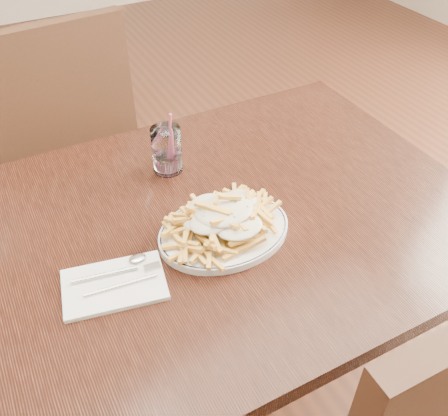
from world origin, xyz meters
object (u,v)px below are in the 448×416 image
table (198,250)px  water_glass (167,152)px  fries_plate (224,231)px  chair_far (58,145)px  loaded_fries (224,215)px

table → water_glass: water_glass is taller
table → fries_plate: size_ratio=4.27×
chair_far → fries_plate: bearing=-76.9°
chair_far → water_glass: size_ratio=6.58×
chair_far → water_glass: bearing=-72.3°
chair_far → fries_plate: chair_far is taller
fries_plate → loaded_fries: loaded_fries is taller
chair_far → fries_plate: size_ratio=3.47×
loaded_fries → fries_plate: bearing=-135.0°
water_glass → fries_plate: bearing=-87.2°
chair_far → loaded_fries: chair_far is taller
table → water_glass: 0.24m
table → chair_far: bearing=101.6°
chair_far → water_glass: (0.17, -0.54, 0.25)m
table → loaded_fries: (0.03, -0.06, 0.13)m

